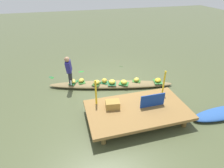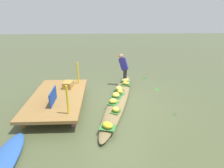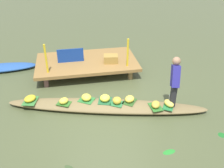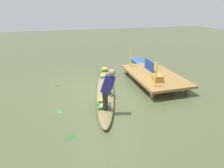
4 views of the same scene
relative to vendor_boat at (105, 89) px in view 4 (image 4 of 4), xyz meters
The scene contains 30 objects.
canal_water 0.09m from the vendor_boat, ahead, with size 40.00×40.00×0.00m, color #4B5333.
dock_platform 2.20m from the vendor_boat, 97.38° to the left, with size 3.20×1.80×0.40m.
vendor_boat is the anchor object (origin of this frame).
moored_boat 4.22m from the vendor_boat, 138.63° to the left, with size 2.44×0.62×0.19m, color #2954A0.
leaf_mat_0 0.14m from the vendor_boat, 100.05° to the left, with size 0.37×0.33×0.01m, color #236037.
banana_bunch_0 0.21m from the vendor_boat, 100.05° to the left, with size 0.26×0.26×0.17m, color #F4E646.
leaf_mat_1 1.97m from the vendor_boat, 166.85° to the left, with size 0.44×0.33×0.01m, color #377937.
banana_bunch_1 1.97m from the vendor_boat, 166.85° to the left, with size 0.32×0.25×0.15m, color gold.
leaf_mat_2 1.58m from the vendor_boat, 15.09° to the right, with size 0.42×0.25×0.01m, color #246E37.
banana_bunch_2 1.58m from the vendor_boat, 15.09° to the right, with size 0.30×0.19×0.15m, color #F6D852.
leaf_mat_3 1.08m from the vendor_boat, behind, with size 0.34×0.25×0.01m, color #316824.
banana_bunch_3 1.09m from the vendor_boat, behind, with size 0.24×0.19×0.15m, color yellow.
leaf_mat_4 0.61m from the vendor_boat, ahead, with size 0.37×0.29×0.01m, color #2E5622.
banana_bunch_4 0.63m from the vendor_boat, ahead, with size 0.27×0.22×0.16m, color #F9D94B.
leaf_mat_5 0.29m from the vendor_boat, 16.01° to the right, with size 0.31×0.29×0.01m, color #2D7741.
banana_bunch_5 0.33m from the vendor_boat, 16.01° to the right, with size 0.22×0.22×0.18m, color gold.
leaf_mat_6 1.25m from the vendor_boat, 18.50° to the right, with size 0.39×0.27×0.01m, color #2F6E28.
banana_bunch_6 1.26m from the vendor_boat, 18.50° to the right, with size 0.28×0.21×0.15m, color gold.
leaf_mat_7 0.54m from the vendor_boat, 154.86° to the left, with size 0.38×0.32×0.01m, color #2E7634.
banana_bunch_7 0.56m from the vendor_boat, 154.86° to the left, with size 0.27×0.25×0.16m, color yellow.
vendor_person 1.84m from the vendor_boat, 11.42° to the right, with size 0.28×0.46×1.24m.
water_bottle 1.64m from the vendor_boat, ahead, with size 0.06×0.06×0.21m, color silver.
market_banner 2.36m from the vendor_boat, 109.82° to the left, with size 0.82×0.03×0.44m, color navy.
railing_post_west 2.28m from the vendor_boat, 133.40° to the left, with size 0.06×0.06×0.88m, color yellow.
railing_post_east 1.96m from the vendor_boat, 59.57° to the left, with size 0.06×0.06×0.88m, color yellow.
produce_crate 2.01m from the vendor_boat, 76.32° to the left, with size 0.44×0.32×0.24m, color #A47F39.
drifting_plant_0 2.80m from the vendor_boat, 31.20° to the right, with size 0.18×0.16×0.01m, color #1C6723.
drifting_plant_1 2.93m from the vendor_boat, 32.26° to the right, with size 0.16×0.16×0.01m, color #2B5634.
drifting_plant_2 2.04m from the vendor_boat, 119.79° to the right, with size 0.23×0.11×0.01m, color #374B28.
drifting_plant_3 2.01m from the vendor_boat, 58.97° to the right, with size 0.28×0.14×0.01m, color #26852B.
Camera 4 is at (6.41, -1.56, 3.05)m, focal length 30.45 mm.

